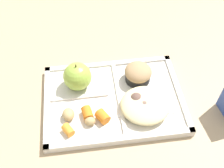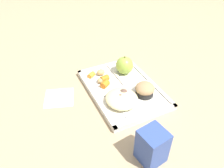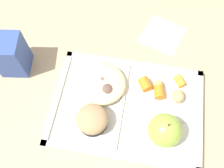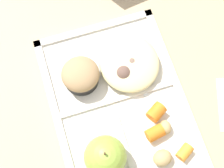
# 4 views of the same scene
# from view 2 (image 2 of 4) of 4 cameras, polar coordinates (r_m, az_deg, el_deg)

# --- Properties ---
(ground) EXTENTS (6.00, 6.00, 0.00)m
(ground) POSITION_cam_2_polar(r_m,az_deg,el_deg) (0.88, 2.74, -1.74)
(ground) COLOR tan
(lunch_tray) EXTENTS (0.35, 0.25, 0.02)m
(lunch_tray) POSITION_cam_2_polar(r_m,az_deg,el_deg) (0.88, 2.75, -1.28)
(lunch_tray) COLOR silver
(lunch_tray) RESTS_ON ground
(green_apple) EXTENTS (0.07, 0.07, 0.08)m
(green_apple) POSITION_cam_2_polar(r_m,az_deg,el_deg) (0.93, 3.23, 4.79)
(green_apple) COLOR #93B742
(green_apple) RESTS_ON lunch_tray
(bran_muffin) EXTENTS (0.07, 0.07, 0.05)m
(bran_muffin) POSITION_cam_2_polar(r_m,az_deg,el_deg) (0.83, 8.41, -1.42)
(bran_muffin) COLOR black
(bran_muffin) RESTS_ON lunch_tray
(carrot_slice_diagonal) EXTENTS (0.04, 0.04, 0.03)m
(carrot_slice_diagonal) POSITION_cam_2_polar(r_m,az_deg,el_deg) (0.87, -1.82, -0.03)
(carrot_slice_diagonal) COLOR orange
(carrot_slice_diagonal) RESTS_ON lunch_tray
(carrot_slice_small) EXTENTS (0.03, 0.04, 0.02)m
(carrot_slice_small) POSITION_cam_2_polar(r_m,az_deg,el_deg) (0.90, -1.87, 1.45)
(carrot_slice_small) COLOR orange
(carrot_slice_small) RESTS_ON lunch_tray
(carrot_slice_large) EXTENTS (0.03, 0.04, 0.02)m
(carrot_slice_large) POSITION_cam_2_polar(r_m,az_deg,el_deg) (0.92, -5.31, 2.32)
(carrot_slice_large) COLOR orange
(carrot_slice_large) RESTS_ON lunch_tray
(potato_chunk_browned) EXTENTS (0.03, 0.03, 0.02)m
(potato_chunk_browned) POSITION_cam_2_polar(r_m,az_deg,el_deg) (0.89, -3.04, 0.84)
(potato_chunk_browned) COLOR tan
(potato_chunk_browned) RESTS_ON lunch_tray
(potato_chunk_corner) EXTENTS (0.03, 0.04, 0.02)m
(potato_chunk_corner) POSITION_cam_2_polar(r_m,az_deg,el_deg) (0.93, -2.89, 3.01)
(potato_chunk_corner) COLOR tan
(potato_chunk_corner) RESTS_ON lunch_tray
(egg_noodle_pile) EXTENTS (0.12, 0.12, 0.03)m
(egg_noodle_pile) POSITION_cam_2_polar(r_m,az_deg,el_deg) (0.80, 2.49, -3.78)
(egg_noodle_pile) COLOR beige
(egg_noodle_pile) RESTS_ON lunch_tray
(meatball_back) EXTENTS (0.03, 0.03, 0.03)m
(meatball_back) POSITION_cam_2_polar(r_m,az_deg,el_deg) (0.81, 2.23, -3.19)
(meatball_back) COLOR #755B4C
(meatball_back) RESTS_ON lunch_tray
(meatball_side) EXTENTS (0.03, 0.03, 0.03)m
(meatball_side) POSITION_cam_2_polar(r_m,az_deg,el_deg) (0.80, 2.15, -3.68)
(meatball_side) COLOR #755B4C
(meatball_side) RESTS_ON lunch_tray
(meatball_front) EXTENTS (0.04, 0.04, 0.04)m
(meatball_front) POSITION_cam_2_polar(r_m,az_deg,el_deg) (0.81, 2.95, -2.54)
(meatball_front) COLOR brown
(meatball_front) RESTS_ON lunch_tray
(plastic_fork) EXTENTS (0.15, 0.02, 0.00)m
(plastic_fork) POSITION_cam_2_polar(r_m,az_deg,el_deg) (0.79, 2.30, -5.73)
(plastic_fork) COLOR silver
(plastic_fork) RESTS_ON lunch_tray
(milk_carton) EXTENTS (0.08, 0.08, 0.11)m
(milk_carton) POSITION_cam_2_polar(r_m,az_deg,el_deg) (0.64, 10.23, -15.42)
(milk_carton) COLOR #334C99
(milk_carton) RESTS_ON ground
(paper_napkin) EXTENTS (0.14, 0.14, 0.00)m
(paper_napkin) POSITION_cam_2_polar(r_m,az_deg,el_deg) (0.87, -13.39, -3.41)
(paper_napkin) COLOR white
(paper_napkin) RESTS_ON ground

